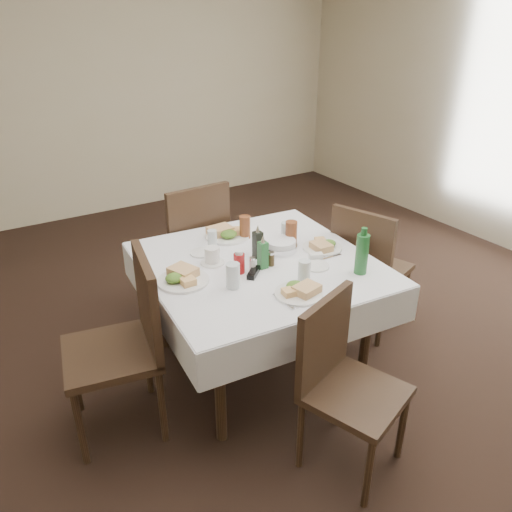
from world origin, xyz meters
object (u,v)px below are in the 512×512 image
(oil_cruet_dark, at_px, (258,243))
(chair_north, at_px, (193,240))
(chair_east, at_px, (367,263))
(chair_west, at_px, (128,336))
(water_s, at_px, (304,271))
(coffee_mug, at_px, (212,256))
(water_e, at_px, (286,231))
(green_bottle, at_px, (362,253))
(chair_south, at_px, (341,374))
(water_w, at_px, (233,276))
(water_n, at_px, (212,239))
(bread_basket, at_px, (281,245))
(dining_table, at_px, (259,274))
(oil_cruet_green, at_px, (263,254))
(ketchup_bottle, at_px, (239,262))

(oil_cruet_dark, bearing_deg, chair_north, 95.50)
(chair_east, relative_size, chair_west, 0.94)
(water_s, distance_m, coffee_mug, 0.57)
(chair_east, xyz_separation_m, coffee_mug, (-1.10, 0.19, 0.26))
(water_e, xyz_separation_m, green_bottle, (0.10, -0.61, 0.06))
(water_s, bearing_deg, chair_south, -105.78)
(chair_east, bearing_deg, chair_south, -138.89)
(water_w, relative_size, green_bottle, 0.51)
(coffee_mug, bearing_deg, water_w, -96.73)
(water_n, xyz_separation_m, oil_cruet_dark, (0.17, -0.28, 0.04))
(bread_basket, bearing_deg, water_e, 43.59)
(dining_table, height_order, chair_south, chair_south)
(chair_north, bearing_deg, green_bottle, -69.76)
(chair_south, xyz_separation_m, oil_cruet_green, (0.04, 0.77, 0.33))
(water_n, relative_size, oil_cruet_dark, 0.53)
(ketchup_bottle, bearing_deg, water_n, 85.45)
(water_w, height_order, oil_cruet_dark, oil_cruet_dark)
(dining_table, height_order, water_w, water_w)
(chair_south, bearing_deg, green_bottle, 41.30)
(chair_east, xyz_separation_m, green_bottle, (-0.43, -0.37, 0.34))
(water_s, distance_m, oil_cruet_dark, 0.40)
(chair_west, bearing_deg, oil_cruet_dark, 8.13)
(chair_west, xyz_separation_m, bread_basket, (1.06, 0.13, 0.21))
(water_n, relative_size, water_e, 0.92)
(coffee_mug, bearing_deg, green_bottle, -39.78)
(water_e, bearing_deg, dining_table, -150.76)
(chair_north, bearing_deg, water_w, -102.80)
(dining_table, bearing_deg, water_s, -74.58)
(bread_basket, distance_m, oil_cruet_dark, 0.18)
(water_n, distance_m, water_w, 0.55)
(chair_west, bearing_deg, chair_east, 0.38)
(dining_table, bearing_deg, bread_basket, 18.15)
(bread_basket, bearing_deg, coffee_mug, 171.68)
(chair_south, bearing_deg, water_w, 108.80)
(oil_cruet_green, bearing_deg, bread_basket, 32.20)
(water_n, height_order, oil_cruet_green, oil_cruet_green)
(ketchup_bottle, relative_size, green_bottle, 0.50)
(chair_north, bearing_deg, water_n, -99.95)
(bread_basket, bearing_deg, water_w, -152.73)
(water_w, xyz_separation_m, oil_cruet_green, (0.26, 0.11, 0.02))
(chair_south, bearing_deg, dining_table, 86.35)
(water_e, distance_m, water_w, 0.71)
(water_e, relative_size, oil_cruet_green, 0.58)
(oil_cruet_dark, bearing_deg, chair_south, -95.39)
(chair_south, height_order, green_bottle, green_bottle)
(chair_west, xyz_separation_m, water_s, (0.95, -0.27, 0.24))
(water_n, distance_m, ketchup_bottle, 0.40)
(chair_east, bearing_deg, coffee_mug, 170.35)
(chair_north, bearing_deg, chair_south, -90.33)
(water_n, relative_size, oil_cruet_green, 0.53)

